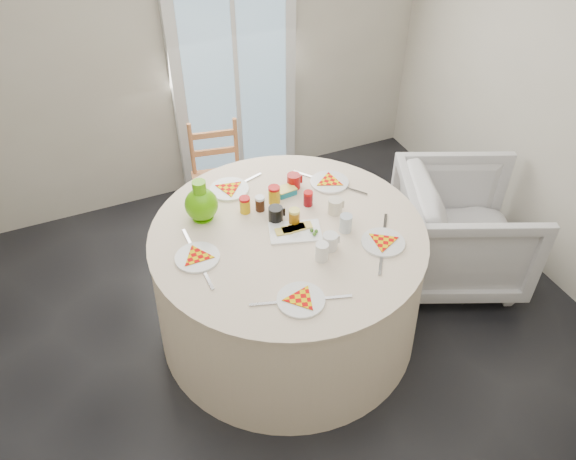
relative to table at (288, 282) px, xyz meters
name	(u,v)px	position (x,y,z in m)	size (l,w,h in m)	color
floor	(288,358)	(-0.12, -0.27, -0.38)	(4.00, 4.00, 0.00)	black
wall_back	(177,39)	(-0.12, 1.73, 0.93)	(4.00, 0.02, 2.60)	#BCB5A3
glass_door	(234,65)	(0.28, 1.68, 0.68)	(1.00, 0.08, 2.10)	silver
table	(288,282)	(0.00, 0.00, 0.00)	(1.64, 1.64, 0.83)	beige
wooden_chair	(219,177)	(-0.07, 1.11, 0.09)	(0.39, 0.37, 0.86)	#B97946
armchair	(461,230)	(1.28, -0.03, 0.02)	(0.84, 0.78, 0.86)	silver
place_settings	(288,234)	(0.00, 0.00, 0.40)	(1.32, 1.32, 0.02)	silver
jar_cluster	(275,205)	(0.02, 0.22, 0.45)	(0.42, 0.21, 0.12)	#A14B15
butter_tub	(286,195)	(0.13, 0.33, 0.41)	(0.12, 0.08, 0.05)	teal
green_pitcher	(202,207)	(-0.41, 0.32, 0.49)	(0.19, 0.19, 0.25)	#4EAE04
cheese_platter	(295,235)	(0.03, -0.03, 0.40)	(0.29, 0.19, 0.04)	silver
mugs_glasses	(313,222)	(0.15, 0.00, 0.44)	(0.63, 0.63, 0.12)	gray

